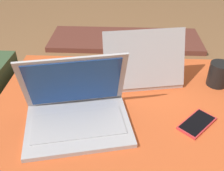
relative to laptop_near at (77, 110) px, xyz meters
The scene contains 6 objects.
ottoman 0.34m from the laptop_near, 36.99° to the left, with size 1.00×0.70×0.45m.
laptop_near is the anchor object (origin of this frame).
laptop_far 0.36m from the laptop_near, 51.29° to the left, with size 0.36×0.29×0.24m.
cell_phone 0.42m from the laptop_near, ahead, with size 0.15×0.15×0.01m.
coffee_mug 0.61m from the laptop_near, 25.06° to the left, with size 0.12×0.08×0.10m.
fireplace_hearth 1.68m from the laptop_near, 84.13° to the left, with size 1.40×0.50×0.04m.
Camera 1 is at (-0.01, -0.80, 1.08)m, focal length 42.00 mm.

